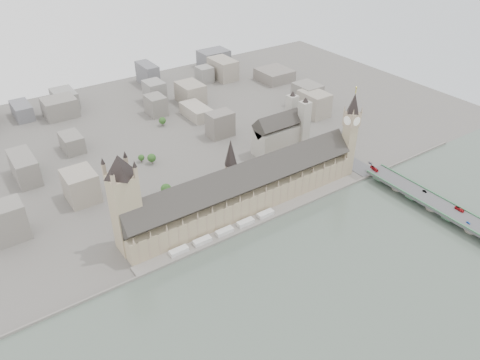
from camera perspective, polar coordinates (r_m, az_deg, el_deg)
ground at (r=480.74m, az=1.66°, el=-4.51°), size 900.00×900.00×0.00m
river_thames at (r=396.14m, az=16.43°, el=-16.29°), size 600.00×600.00×0.00m
embankment_wall at (r=470.37m, az=2.74°, el=-5.27°), size 600.00×1.50×3.00m
river_terrace at (r=475.37m, az=2.20°, el=-4.86°), size 270.00×15.00×2.00m
terrace_tents at (r=455.91m, az=-1.91°, el=-6.27°), size 118.00×7.00×4.00m
palace_of_westminster at (r=480.55m, az=0.32°, el=-1.18°), size 265.00×40.73×55.44m
elizabeth_tower at (r=536.55m, az=13.33°, el=6.09°), size 17.00×17.00×107.50m
victoria_tower at (r=421.69m, az=-13.91°, el=-2.33°), size 30.00×30.00×100.00m
central_tower at (r=461.52m, az=-1.13°, el=2.42°), size 13.00×13.00×48.00m
westminster_bridge at (r=531.40m, az=21.77°, el=-2.45°), size 25.00×325.00×10.25m
bridge_parapets at (r=511.45m, az=25.82°, el=-4.23°), size 25.00×235.00×1.15m
westminster_abbey at (r=589.60m, az=5.02°, el=5.80°), size 68.00×36.00×64.00m
city_skyline_inland at (r=656.53m, az=-11.09°, el=7.62°), size 720.00×360.00×38.00m
park_trees at (r=512.65m, az=-3.18°, el=-0.88°), size 110.00×30.00×15.00m
red_bus_north at (r=558.05m, az=16.05°, el=1.33°), size 5.03×12.17×3.30m
red_bus_south at (r=520.58m, az=25.17°, el=-3.25°), size 2.46×9.96×2.77m
car_blue at (r=506.05m, az=26.08°, el=-4.70°), size 2.29×4.56×1.49m
car_silver at (r=536.52m, az=21.59°, el=-1.29°), size 1.81×4.79×1.56m
car_approach at (r=569.49m, az=15.61°, el=1.98°), size 2.69×5.71×1.61m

